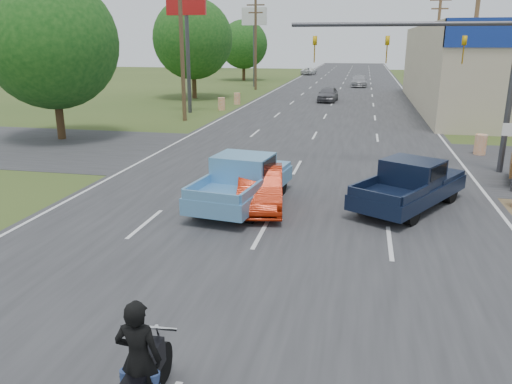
% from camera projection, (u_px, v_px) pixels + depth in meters
% --- Properties ---
extents(main_road, '(15.00, 180.00, 0.02)m').
position_uv_depth(main_road, '(332.00, 104.00, 44.38)').
color(main_road, '#2D2D30').
rests_on(main_road, ground).
extents(cross_road, '(120.00, 10.00, 0.02)m').
position_uv_depth(cross_road, '(303.00, 158.00, 23.77)').
color(cross_road, '#2D2D30').
rests_on(cross_road, ground).
extents(utility_pole_2, '(2.00, 0.28, 10.00)m').
position_uv_depth(utility_pole_2, '(473.00, 42.00, 32.54)').
color(utility_pole_2, '#4C3823').
rests_on(utility_pole_2, ground).
extents(utility_pole_3, '(2.00, 0.28, 10.00)m').
position_uv_depth(utility_pole_3, '(437.00, 42.00, 49.40)').
color(utility_pole_3, '#4C3823').
rests_on(utility_pole_3, ground).
extents(utility_pole_5, '(2.00, 0.28, 10.00)m').
position_uv_depth(utility_pole_5, '(182.00, 42.00, 33.48)').
color(utility_pole_5, '#4C3823').
rests_on(utility_pole_5, ground).
extents(utility_pole_6, '(2.00, 0.28, 10.00)m').
position_uv_depth(utility_pole_6, '(256.00, 42.00, 55.97)').
color(utility_pole_6, '#4C3823').
rests_on(utility_pole_6, ground).
extents(tree_0, '(7.14, 7.14, 8.84)m').
position_uv_depth(tree_0, '(51.00, 43.00, 26.90)').
color(tree_0, '#422D19').
rests_on(tree_0, ground).
extents(tree_1, '(7.56, 7.56, 9.36)m').
position_uv_depth(tree_1, '(193.00, 39.00, 47.32)').
color(tree_1, '#422D19').
rests_on(tree_1, ground).
extents(tree_2, '(6.72, 6.72, 8.32)m').
position_uv_depth(tree_2, '(244.00, 44.00, 70.11)').
color(tree_2, '#422D19').
rests_on(tree_2, ground).
extents(tree_4, '(9.24, 9.24, 11.44)m').
position_uv_depth(tree_4, '(26.00, 33.00, 86.08)').
color(tree_4, '#422D19').
rests_on(tree_4, ground).
extents(tree_6, '(8.82, 8.82, 10.92)m').
position_uv_depth(tree_6, '(200.00, 36.00, 99.96)').
color(tree_6, '#422D19').
rests_on(tree_6, ground).
extents(barrel_1, '(0.56, 0.56, 1.00)m').
position_uv_depth(barrel_1, '(480.00, 145.00, 24.31)').
color(barrel_1, orange).
rests_on(barrel_1, ground).
extents(barrel_2, '(0.56, 0.56, 1.00)m').
position_uv_depth(barrel_2, '(222.00, 104.00, 40.30)').
color(barrel_2, orange).
rests_on(barrel_2, ground).
extents(barrel_3, '(0.56, 0.56, 1.00)m').
position_uv_depth(barrel_3, '(237.00, 99.00, 43.99)').
color(barrel_3, orange).
rests_on(barrel_3, ground).
extents(pole_sign_left_near, '(3.00, 0.35, 9.20)m').
position_uv_depth(pole_sign_left_near, '(186.00, 16.00, 36.89)').
color(pole_sign_left_near, '#3F3F44').
rests_on(pole_sign_left_near, ground).
extents(pole_sign_left_far, '(3.00, 0.35, 9.20)m').
position_uv_depth(pole_sign_left_far, '(254.00, 25.00, 59.37)').
color(pole_sign_left_far, '#3F3F44').
rests_on(pole_sign_left_far, ground).
extents(signal_mast, '(9.12, 0.40, 7.00)m').
position_uv_depth(signal_mast, '(445.00, 55.00, 20.30)').
color(signal_mast, '#3F3F44').
rests_on(signal_mast, ground).
extents(red_convertible, '(2.08, 4.24, 1.34)m').
position_uv_depth(red_convertible, '(261.00, 188.00, 16.53)').
color(red_convertible, '#A11D07').
rests_on(red_convertible, ground).
extents(rider, '(0.69, 0.47, 1.84)m').
position_uv_depth(rider, '(139.00, 366.00, 7.05)').
color(rider, black).
rests_on(rider, ground).
extents(blue_pickup, '(2.70, 5.39, 1.71)m').
position_uv_depth(blue_pickup, '(244.00, 179.00, 16.79)').
color(blue_pickup, black).
rests_on(blue_pickup, ground).
extents(navy_pickup, '(4.10, 5.19, 1.63)m').
position_uv_depth(navy_pickup, '(412.00, 183.00, 16.46)').
color(navy_pickup, black).
rests_on(navy_pickup, ground).
extents(distant_car_grey, '(1.89, 4.14, 1.38)m').
position_uv_depth(distant_car_grey, '(328.00, 94.00, 45.88)').
color(distant_car_grey, slate).
rests_on(distant_car_grey, ground).
extents(distant_car_silver, '(2.05, 4.85, 1.40)m').
position_uv_depth(distant_car_silver, '(359.00, 81.00, 61.35)').
color(distant_car_silver, '#A4A4A8').
rests_on(distant_car_silver, ground).
extents(distant_car_white, '(2.50, 4.48, 1.19)m').
position_uv_depth(distant_car_white, '(309.00, 71.00, 83.52)').
color(distant_car_white, silver).
rests_on(distant_car_white, ground).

